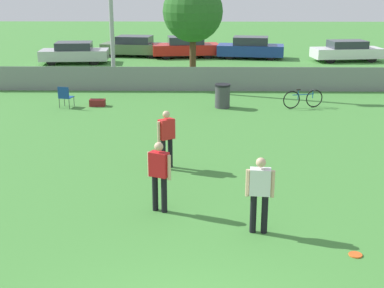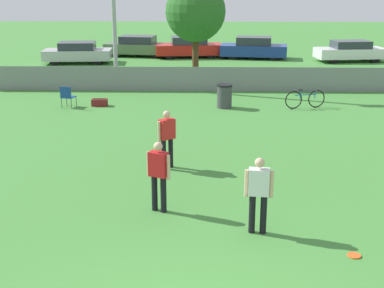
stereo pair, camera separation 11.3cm
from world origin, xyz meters
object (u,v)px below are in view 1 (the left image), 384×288
at_px(player_receiver_white, 260,190).
at_px(gear_bag_sideline, 97,103).
at_px(frisbee_disc, 355,255).
at_px(parked_car_olive, 135,46).
at_px(tree_near_pole, 193,12).
at_px(trash_bin, 222,96).
at_px(bicycle_sideline, 303,99).
at_px(player_thrower_red, 167,136).
at_px(player_defender_red, 159,172).
at_px(folding_chair_sideline, 65,96).
at_px(parked_car_silver, 74,53).
at_px(parked_car_red, 186,47).
at_px(parked_car_white, 347,51).
at_px(parked_car_blue, 251,48).

relative_size(player_receiver_white, gear_bag_sideline, 2.59).
relative_size(frisbee_disc, parked_car_olive, 0.06).
xyz_separation_m(tree_near_pole, player_receiver_white, (1.57, -17.12, -2.44)).
bearing_deg(trash_bin, bicycle_sideline, 0.01).
bearing_deg(player_thrower_red, trash_bin, 38.43).
relative_size(player_defender_red, frisbee_disc, 6.25).
bearing_deg(player_thrower_red, folding_chair_sideline, 84.71).
bearing_deg(frisbee_disc, folding_chair_sideline, 124.97).
bearing_deg(player_defender_red, tree_near_pole, 113.95).
relative_size(tree_near_pole, trash_bin, 5.17).
bearing_deg(parked_car_silver, parked_car_olive, 39.26).
relative_size(parked_car_olive, parked_car_red, 0.99).
distance_m(tree_near_pole, parked_car_white, 11.77).
bearing_deg(folding_chair_sideline, player_receiver_white, 134.39).
xyz_separation_m(player_defender_red, player_thrower_red, (-0.02, 2.81, 0.00)).
bearing_deg(parked_car_blue, trash_bin, -91.77).
distance_m(parked_car_red, parked_car_blue, 4.20).
xyz_separation_m(gear_bag_sideline, parked_car_olive, (-0.22, 14.60, 0.52)).
xyz_separation_m(trash_bin, parked_car_red, (-1.84, 14.26, 0.19)).
distance_m(frisbee_disc, parked_car_red, 26.41).
bearing_deg(parked_car_silver, trash_bin, -58.68).
relative_size(player_defender_red, parked_car_blue, 0.36).
bearing_deg(player_receiver_white, tree_near_pole, 101.71).
bearing_deg(tree_near_pole, frisbee_disc, -79.74).
relative_size(tree_near_pole, gear_bag_sideline, 7.92).
bearing_deg(frisbee_disc, tree_near_pole, 100.26).
height_order(bicycle_sideline, parked_car_silver, parked_car_silver).
xyz_separation_m(player_defender_red, frisbee_disc, (3.75, -1.92, -0.90)).
bearing_deg(gear_bag_sideline, folding_chair_sideline, -165.28).
relative_size(player_thrower_red, folding_chair_sideline, 1.84).
height_order(folding_chair_sideline, parked_car_silver, parked_car_silver).
bearing_deg(parked_car_white, folding_chair_sideline, -145.98).
bearing_deg(player_thrower_red, tree_near_pole, 50.18).
distance_m(parked_car_olive, parked_car_blue, 7.61).
height_order(bicycle_sideline, parked_car_red, parked_car_red).
bearing_deg(player_defender_red, gear_bag_sideline, 133.49).
relative_size(folding_chair_sideline, gear_bag_sideline, 1.40).
bearing_deg(trash_bin, player_thrower_red, -103.91).
xyz_separation_m(player_receiver_white, parked_car_silver, (-8.80, 22.54, -0.27)).
distance_m(player_thrower_red, bicycle_sideline, 8.70).
relative_size(parked_car_silver, parked_car_white, 0.95).
relative_size(player_thrower_red, parked_car_olive, 0.36).
distance_m(tree_near_pole, parked_car_blue, 8.93).
xyz_separation_m(tree_near_pole, trash_bin, (1.26, -6.18, -2.87)).
height_order(player_defender_red, parked_car_olive, player_defender_red).
bearing_deg(bicycle_sideline, gear_bag_sideline, 163.81).
bearing_deg(gear_bag_sideline, tree_near_pole, 58.04).
relative_size(tree_near_pole, folding_chair_sideline, 5.65).
xyz_separation_m(player_defender_red, bicycle_sideline, (4.93, 9.95, -0.54)).
bearing_deg(player_defender_red, trash_bin, 105.69).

